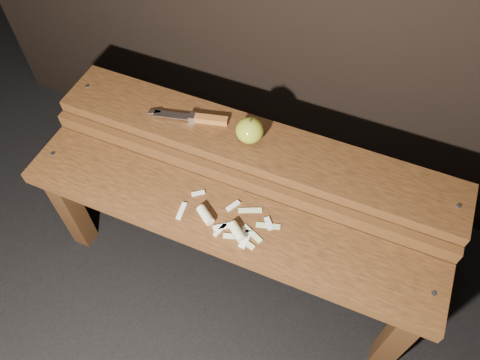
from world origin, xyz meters
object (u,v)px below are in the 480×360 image
at_px(knife, 201,118).
at_px(bench_front_tier, 223,232).
at_px(apple, 250,130).
at_px(bench_rear_tier, 254,160).

bearing_deg(knife, bench_front_tier, -54.10).
distance_m(bench_front_tier, knife, 0.33).
height_order(apple, knife, apple).
distance_m(bench_rear_tier, apple, 0.12).
height_order(bench_rear_tier, apple, apple).
relative_size(apple, knife, 0.35).
bearing_deg(bench_rear_tier, bench_front_tier, -90.00).
distance_m(bench_front_tier, bench_rear_tier, 0.23).
distance_m(bench_front_tier, apple, 0.29).
xyz_separation_m(bench_rear_tier, knife, (-0.17, 0.01, 0.10)).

